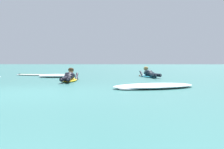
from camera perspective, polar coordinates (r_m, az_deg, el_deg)
ground_plane at (r=16.35m, az=-5.42°, el=0.08°), size 120.00×120.00×0.00m
surfer_near at (r=10.54m, az=-8.72°, el=-0.57°), size 0.71×2.54×0.54m
surfer_far at (r=13.24m, az=7.62°, el=0.09°), size 0.95×2.48×0.53m
drifting_surfboard at (r=15.19m, az=-15.49°, el=-0.06°), size 2.28×0.98×0.16m
whitewater_front at (r=7.82m, az=8.58°, el=-2.31°), size 2.67×2.06×0.12m
whitewater_mid_right at (r=13.12m, az=-11.21°, el=-0.27°), size 1.76×1.16×0.15m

